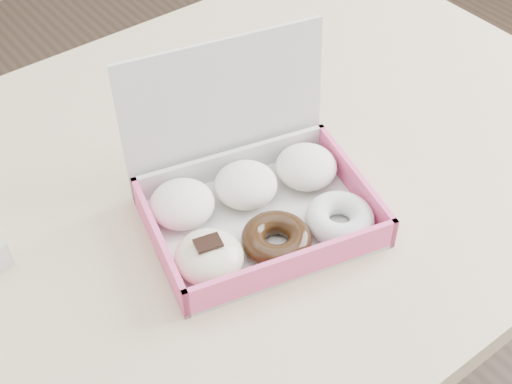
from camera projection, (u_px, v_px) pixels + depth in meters
table at (221, 215)px, 1.03m from camera, size 1.20×0.80×0.75m
donut_box at (253, 199)px, 0.89m from camera, size 0.32×0.29×0.20m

